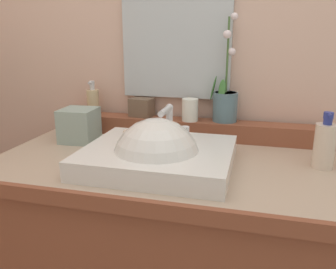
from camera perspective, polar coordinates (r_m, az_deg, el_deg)
wall_back at (r=1.52m, az=4.91°, el=14.35°), size 2.91×0.20×2.42m
vanity_cabinet at (r=1.37m, az=0.75°, el=-20.95°), size 1.19×0.66×0.86m
back_ledge at (r=1.40m, az=3.42°, el=1.01°), size 1.12×0.09×0.07m
sink_basin at (r=1.08m, az=-1.76°, el=-4.21°), size 0.46×0.39×0.29m
soap_bar at (r=1.22m, az=-5.90°, el=0.43°), size 0.07×0.04×0.02m
potted_plant at (r=1.37m, az=9.44°, el=5.50°), size 0.11×0.10×0.41m
soap_dispenser at (r=1.53m, az=-12.30°, el=5.50°), size 0.05×0.05×0.14m
tumbler_cup at (r=1.37m, az=3.66°, el=4.08°), size 0.06×0.06×0.09m
trinket_box at (r=1.45m, az=-4.39°, el=4.50°), size 0.10×0.08×0.08m
lotion_bottle at (r=1.17m, az=24.47°, el=-1.56°), size 0.06×0.07×0.18m
tissue_box at (r=1.38m, az=-14.44°, el=1.52°), size 0.14×0.14×0.13m
mirror at (r=1.42m, az=1.34°, el=17.40°), size 0.44×0.02×0.56m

